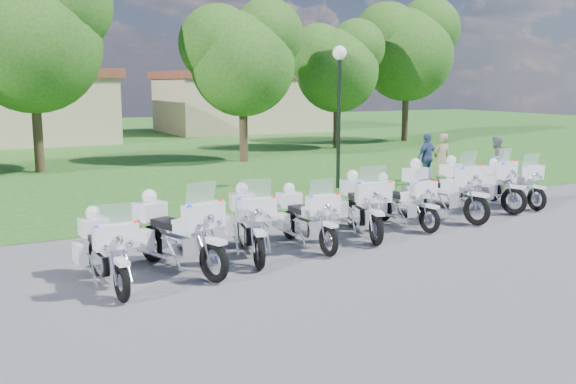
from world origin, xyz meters
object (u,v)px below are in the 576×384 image
motorcycle_6 (440,189)px  bystander_c (427,158)px  motorcycle_1 (176,232)px  bystander_a (442,160)px  motorcycle_2 (249,221)px  motorcycle_3 (305,216)px  motorcycle_4 (362,204)px  motorcycle_5 (402,200)px  lamp_post (339,82)px  motorcycle_7 (477,183)px  motorcycle_0 (105,249)px  bystander_b (495,159)px  motorcycle_8 (511,182)px

motorcycle_6 → bystander_c: motorcycle_6 is taller
motorcycle_1 → bystander_a: bystander_a is taller
motorcycle_2 → motorcycle_3: size_ratio=1.06×
motorcycle_4 → motorcycle_5: bearing=-151.1°
lamp_post → motorcycle_1: bearing=-139.9°
lamp_post → motorcycle_4: bearing=-117.9°
motorcycle_1 → motorcycle_7: 9.07m
motorcycle_4 → bystander_c: 8.37m
motorcycle_6 → bystander_a: bearing=-142.7°
motorcycle_3 → bystander_a: 9.22m
motorcycle_6 → lamp_post: size_ratio=0.58×
motorcycle_3 → motorcycle_4: size_ratio=0.94×
motorcycle_2 → bystander_c: bystander_c is taller
bystander_a → motorcycle_5: bearing=48.8°
motorcycle_7 → motorcycle_1: bearing=-7.5°
motorcycle_0 → motorcycle_5: (7.20, 1.30, -0.02)m
motorcycle_3 → lamp_post: bearing=-127.8°
motorcycle_4 → bystander_a: bystander_a is taller
motorcycle_1 → motorcycle_7: bearing=172.5°
bystander_c → motorcycle_6: bearing=41.0°
motorcycle_3 → bystander_b: 10.88m
bystander_b → motorcycle_5: bearing=4.9°
motorcycle_2 → motorcycle_7: (7.33, 1.36, 0.03)m
motorcycle_2 → motorcycle_7: bearing=-155.1°
motorcycle_2 → bystander_b: bearing=-143.8°
motorcycle_0 → motorcycle_6: 8.74m
motorcycle_0 → motorcycle_7: size_ratio=0.92×
motorcycle_0 → motorcycle_6: size_ratio=0.87×
motorcycle_5 → motorcycle_7: 3.13m
motorcycle_1 → motorcycle_8: bearing=171.2°
motorcycle_4 → motorcycle_6: motorcycle_6 is taller
motorcycle_4 → bystander_b: (8.33, 4.12, 0.10)m
motorcycle_4 → lamp_post: size_ratio=0.53×
motorcycle_3 → bystander_c: bearing=-144.7°
motorcycle_3 → motorcycle_7: (6.00, 1.25, 0.08)m
motorcycle_7 → bystander_b: (3.95, 3.16, 0.08)m
motorcycle_3 → motorcycle_7: 6.13m
motorcycle_2 → bystander_a: (9.22, 4.88, 0.18)m
motorcycle_6 → bystander_b: bearing=-158.2°
motorcycle_7 → lamp_post: bearing=-91.3°
motorcycle_3 → motorcycle_8: (7.27, 1.25, -0.00)m
motorcycle_7 → motorcycle_2: bearing=-7.5°
motorcycle_8 → bystander_a: 3.58m
motorcycle_0 → bystander_b: (14.20, 5.14, 0.16)m
motorcycle_2 → motorcycle_5: (4.28, 0.67, -0.07)m
bystander_a → bystander_b: size_ratio=1.08×
motorcycle_0 → motorcycle_4: 5.96m
motorcycle_2 → motorcycle_8: size_ratio=1.06×
motorcycle_0 → lamp_post: 11.39m
motorcycle_2 → motorcycle_8: motorcycle_2 is taller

